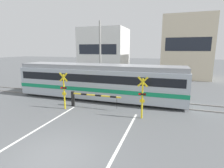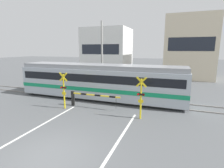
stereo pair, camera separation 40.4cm
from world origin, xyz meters
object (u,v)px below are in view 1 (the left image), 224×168
(crossing_barrier_near, at_px, (85,97))
(pedestrian, at_px, (127,78))
(commuter_train, at_px, (99,81))
(crossing_signal_left, at_px, (64,89))
(crossing_signal_right, at_px, (142,96))
(crossing_barrier_far, at_px, (140,86))

(crossing_barrier_near, xyz_separation_m, pedestrian, (1.32, 8.34, 0.22))
(commuter_train, relative_size, crossing_signal_left, 5.40)
(crossing_signal_left, relative_size, pedestrian, 1.56)
(crossing_barrier_near, distance_m, crossing_signal_left, 1.65)
(crossing_signal_right, bearing_deg, crossing_barrier_near, 169.46)
(commuter_train, height_order, crossing_signal_left, commuter_train)
(crossing_signal_left, bearing_deg, pedestrian, 74.49)
(crossing_signal_left, xyz_separation_m, pedestrian, (2.55, 9.18, -0.49))
(crossing_signal_left, relative_size, crossing_signal_right, 1.00)
(crossing_barrier_far, distance_m, crossing_signal_right, 6.60)
(crossing_barrier_far, xyz_separation_m, pedestrian, (-1.97, 2.73, 0.22))
(crossing_barrier_near, bearing_deg, commuter_train, 87.29)
(crossing_barrier_near, distance_m, crossing_barrier_far, 6.50)
(commuter_train, relative_size, crossing_barrier_far, 3.69)
(commuter_train, height_order, pedestrian, commuter_train)
(crossing_barrier_far, distance_m, crossing_signal_left, 7.90)
(crossing_barrier_near, relative_size, crossing_barrier_far, 1.00)
(commuter_train, distance_m, crossing_signal_right, 5.57)
(crossing_barrier_far, xyz_separation_m, crossing_signal_right, (1.23, -6.45, 0.71))
(crossing_barrier_near, distance_m, crossing_signal_right, 4.65)
(pedestrian, bearing_deg, crossing_signal_right, -70.80)
(pedestrian, bearing_deg, commuter_train, -101.76)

